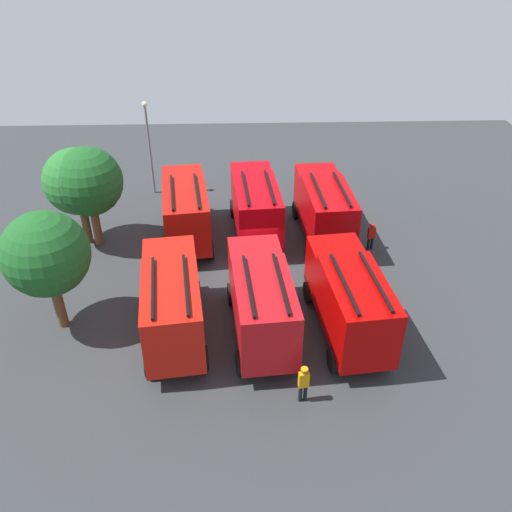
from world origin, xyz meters
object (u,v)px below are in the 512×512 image
Objects in this scene: tree_0 at (46,254)px; traffic_cone_0 at (343,276)px; fire_truck_4 at (172,301)px; lamppost at (149,141)px; fire_truck_2 at (261,299)px; traffic_cone_1 at (384,289)px; tree_1 at (88,182)px; fire_truck_5 at (186,209)px; firefighter_1 at (304,383)px; fire_truck_1 at (324,206)px; firefighter_0 at (371,235)px; fire_truck_3 at (255,204)px; tree_2 at (77,182)px; fire_truck_0 at (349,297)px.

tree_0 is 15.06m from traffic_cone_0.
lamppost reaches higher than fire_truck_4.
traffic_cone_1 is at bearing -70.68° from fire_truck_2.
tree_1 is 15.20m from traffic_cone_0.
fire_truck_5 is at bearing -87.16° from tree_1.
lamppost is (6.46, 2.85, 1.70)m from fire_truck_5.
firefighter_1 is at bearing -156.20° from lamppost.
lamppost reaches higher than fire_truck_5.
fire_truck_2 is 4.06m from fire_truck_4.
tree_0 reaches higher than fire_truck_1.
firefighter_0 is at bearing -94.07° from tree_1.
fire_truck_4 is at bearing 173.31° from fire_truck_5.
tree_1 is at bearing 70.91° from traffic_cone_1.
firefighter_1 is at bearing -133.32° from fire_truck_4.
fire_truck_5 reaches higher than firefighter_0.
traffic_cone_0 is (-4.62, -8.74, -1.78)m from fire_truck_5.
fire_truck_4 is 11.21m from traffic_cone_1.
fire_truck_1 is 12.96m from lamppost.
fire_truck_3 is 7.01m from traffic_cone_0.
fire_truck_4 and fire_truck_5 have the same top height.
fire_truck_2 and fire_truck_5 have the same top height.
tree_2 is at bearing 83.29° from fire_truck_5.
fire_truck_4 is 1.13× the size of lamppost.
lamppost is at bearing -10.61° from tree_0.
fire_truck_5 is (8.77, 8.15, 0.00)m from fire_truck_0.
traffic_cone_1 is (7.05, -5.04, -0.75)m from firefighter_1.
fire_truck_0 is 1.01× the size of fire_truck_3.
firefighter_0 is 17.89m from tree_0.
fire_truck_0 is 16.74m from tree_2.
fire_truck_3 is at bearing 46.64° from traffic_cone_1.
fire_truck_3 is 0.99× the size of fire_truck_4.
firefighter_0 is (7.37, -6.81, -1.22)m from fire_truck_2.
traffic_cone_1 is (-5.56, -16.05, -3.82)m from tree_1.
fire_truck_5 is 4.44× the size of firefighter_0.
tree_1 reaches higher than fire_truck_5.
fire_truck_5 is at bearing 61.48° from traffic_cone_1.
fire_truck_0 is 4.02m from fire_truck_2.
fire_truck_0 is at bearing -160.58° from fire_truck_3.
lamppost reaches higher than firefighter_1.
tree_1 is (-0.64, 9.50, 1.95)m from fire_truck_3.
fire_truck_1 is at bearing -89.94° from tree_2.
fire_truck_1 is at bearing 159.71° from firefighter_1.
fire_truck_3 is 12.81× the size of traffic_cone_1.
fire_truck_1 is 13.14m from firefighter_1.
traffic_cone_1 is at bearing -81.69° from fire_truck_4.
tree_0 reaches higher than fire_truck_4.
fire_truck_1 is 3.27m from firefighter_0.
fire_truck_3 is 10.35m from tree_2.
fire_truck_0 is 1.01× the size of fire_truck_1.
fire_truck_4 is (-8.73, 8.18, 0.00)m from fire_truck_1.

